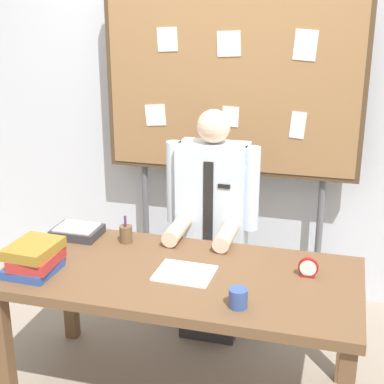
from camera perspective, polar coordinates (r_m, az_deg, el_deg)
back_wall at (r=3.87m, az=4.50°, el=9.14°), size 6.40×0.08×2.70m
desk at (r=2.87m, az=-1.06°, el=-9.40°), size 1.74×0.82×0.72m
person at (r=3.43m, az=2.00°, el=-4.28°), size 0.55×0.56×1.41m
bulletin_board at (r=3.65m, az=3.91°, el=10.47°), size 1.65×0.09×2.08m
book_stack at (r=2.90m, az=-15.41°, el=-6.35°), size 0.23×0.27×0.15m
open_notebook at (r=2.81m, az=-0.73°, el=-8.08°), size 0.28×0.24×0.01m
desk_clock at (r=2.83m, az=11.49°, el=-7.45°), size 0.10×0.04×0.10m
coffee_mug at (r=2.53m, az=4.62°, el=-10.48°), size 0.08×0.08×0.09m
pen_holder at (r=3.16m, az=-6.59°, el=-4.17°), size 0.07×0.07×0.16m
paper_tray at (r=3.29m, az=-11.36°, el=-3.87°), size 0.26×0.20×0.06m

